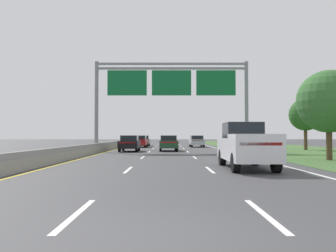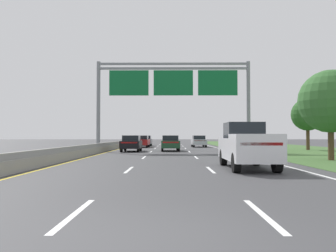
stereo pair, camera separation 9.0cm
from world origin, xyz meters
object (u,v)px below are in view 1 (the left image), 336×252
object	(u,v)px
pickup_truck_white	(247,146)
roadside_tree_mid	(307,115)
car_black_left_lane_sedan	(131,143)
overhead_sign_gantry	(173,87)
car_silver_right_lane_sedan	(198,141)
car_red_left_lane_sedan	(141,141)
car_darkgreen_centre_lane_sedan	(170,143)
car_grey_left_lane_sedan	(145,140)
roadside_tree_near	(330,102)

from	to	relation	value
pickup_truck_white	roadside_tree_mid	distance (m)	24.14
car_black_left_lane_sedan	roadside_tree_mid	size ratio (longest dim) A/B	0.79
overhead_sign_gantry	car_silver_right_lane_sedan	size ratio (longest dim) A/B	3.40
car_red_left_lane_sedan	car_darkgreen_centre_lane_sedan	bearing A→B (deg)	-159.79
car_darkgreen_centre_lane_sedan	car_silver_right_lane_sedan	bearing A→B (deg)	-18.97
pickup_truck_white	car_darkgreen_centre_lane_sedan	world-z (taller)	pickup_truck_white
car_grey_left_lane_sedan	roadside_tree_near	size ratio (longest dim) A/B	0.78
roadside_tree_mid	car_darkgreen_centre_lane_sedan	bearing A→B (deg)	-171.77
pickup_truck_white	car_silver_right_lane_sedan	bearing A→B (deg)	-0.14
car_darkgreen_centre_lane_sedan	roadside_tree_near	xyz separation A→B (m)	(10.08, -13.67, 2.88)
car_darkgreen_centre_lane_sedan	roadside_tree_near	distance (m)	17.22
pickup_truck_white	car_grey_left_lane_sedan	distance (m)	37.44
pickup_truck_white	car_black_left_lane_sedan	size ratio (longest dim) A/B	1.22
overhead_sign_gantry	car_red_left_lane_sedan	bearing A→B (deg)	108.28
overhead_sign_gantry	car_black_left_lane_sedan	distance (m)	6.86
car_red_left_lane_sedan	roadside_tree_mid	world-z (taller)	roadside_tree_mid
overhead_sign_gantry	car_red_left_lane_sedan	xyz separation A→B (m)	(-4.07, 12.34, -5.48)
overhead_sign_gantry	car_black_left_lane_sedan	world-z (taller)	overhead_sign_gantry
overhead_sign_gantry	pickup_truck_white	world-z (taller)	overhead_sign_gantry
car_silver_right_lane_sedan	car_red_left_lane_sedan	distance (m)	7.77
car_darkgreen_centre_lane_sedan	car_grey_left_lane_sedan	world-z (taller)	same
overhead_sign_gantry	car_red_left_lane_sedan	world-z (taller)	overhead_sign_gantry
car_darkgreen_centre_lane_sedan	car_red_left_lane_sedan	xyz separation A→B (m)	(-3.77, 10.87, 0.00)
overhead_sign_gantry	car_darkgreen_centre_lane_sedan	bearing A→B (deg)	101.75
car_red_left_lane_sedan	roadside_tree_mid	xyz separation A→B (m)	(18.56, -8.73, 2.99)
car_silver_right_lane_sedan	car_red_left_lane_sedan	size ratio (longest dim) A/B	1.00
overhead_sign_gantry	car_silver_right_lane_sedan	distance (m)	15.19
car_silver_right_lane_sedan	car_grey_left_lane_sedan	world-z (taller)	same
car_red_left_lane_sedan	overhead_sign_gantry	bearing A→B (deg)	-160.64
roadside_tree_mid	car_black_left_lane_sedan	bearing A→B (deg)	-169.77
car_darkgreen_centre_lane_sedan	car_grey_left_lane_sedan	xyz separation A→B (m)	(-3.77, 17.60, 0.00)
car_silver_right_lane_sedan	car_black_left_lane_sedan	bearing A→B (deg)	149.43
pickup_truck_white	roadside_tree_near	xyz separation A→B (m)	(6.43, 5.43, 2.62)
overhead_sign_gantry	car_red_left_lane_sedan	size ratio (longest dim) A/B	3.40
roadside_tree_mid	pickup_truck_white	bearing A→B (deg)	-117.69
car_silver_right_lane_sedan	roadside_tree_near	distance (m)	26.79
overhead_sign_gantry	roadside_tree_near	distance (m)	15.84
pickup_truck_white	car_darkgreen_centre_lane_sedan	xyz separation A→B (m)	(-3.65, 19.10, -0.26)
pickup_truck_white	car_black_left_lane_sedan	bearing A→B (deg)	22.89
car_grey_left_lane_sedan	car_black_left_lane_sedan	world-z (taller)	same
overhead_sign_gantry	car_grey_left_lane_sedan	world-z (taller)	overhead_sign_gantry
car_black_left_lane_sedan	roadside_tree_near	bearing A→B (deg)	-132.48
roadside_tree_near	roadside_tree_mid	distance (m)	16.49
car_grey_left_lane_sedan	roadside_tree_mid	bearing A→B (deg)	-130.14
car_black_left_lane_sedan	car_red_left_lane_sedan	distance (m)	12.08
roadside_tree_mid	roadside_tree_near	bearing A→B (deg)	-106.62
pickup_truck_white	car_black_left_lane_sedan	distance (m)	19.37
car_darkgreen_centre_lane_sedan	car_red_left_lane_sedan	size ratio (longest dim) A/B	1.00
pickup_truck_white	car_darkgreen_centre_lane_sedan	distance (m)	19.45
car_grey_left_lane_sedan	car_red_left_lane_sedan	bearing A→B (deg)	179.66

